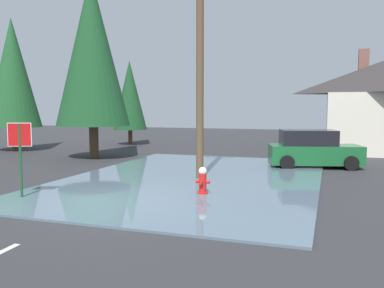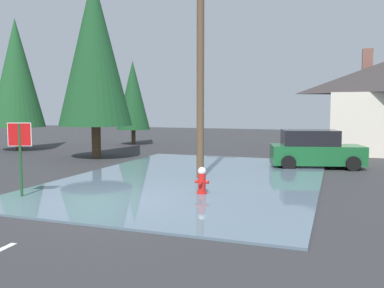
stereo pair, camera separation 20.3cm
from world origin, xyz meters
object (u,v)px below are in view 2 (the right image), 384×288
Objects in this scene: stop_sign_near at (20,145)px; utility_pole at (200,52)px; pine_tree_short_left at (94,51)px; fire_hydrant at (202,182)px; pine_tree_mid_left at (17,73)px; pine_tree_tall_left at (133,95)px; parked_car at (315,150)px.

stop_sign_near is 0.25× the size of utility_pole.
utility_pole is at bearing -30.87° from pine_tree_short_left.
stop_sign_near is at bearing -156.08° from fire_hydrant.
stop_sign_near is at bearing -47.31° from pine_tree_mid_left.
pine_tree_tall_left is at bearing 124.41° from fire_hydrant.
fire_hydrant is at bearing -55.59° from pine_tree_tall_left.
pine_tree_tall_left reaches higher than stop_sign_near.
utility_pole is 15.37m from pine_tree_tall_left.
pine_tree_short_left reaches higher than utility_pole.
parked_car is 18.62m from pine_tree_mid_left.
pine_tree_tall_left is at bearing 103.30° from pine_tree_short_left.
utility_pole is at bearing -52.87° from pine_tree_tall_left.
pine_tree_mid_left reaches higher than stop_sign_near.
fire_hydrant is at bearing 23.92° from stop_sign_near.
pine_tree_mid_left is at bearing 132.69° from stop_sign_near.
pine_tree_short_left is at bearing -13.95° from pine_tree_mid_left.
pine_tree_tall_left is 8.28m from pine_tree_short_left.
parked_car is 0.52× the size of pine_tree_mid_left.
fire_hydrant is 0.21× the size of parked_car.
pine_tree_mid_left is (-15.13, 8.78, 4.42)m from fire_hydrant.
parked_car is (2.99, 7.29, 0.37)m from fire_hydrant.
pine_tree_mid_left is (-14.19, 6.11, 0.07)m from utility_pole.
utility_pole is at bearing -130.35° from parked_car.
stop_sign_near is 10.71m from pine_tree_short_left.
utility_pole reaches higher than pine_tree_tall_left.
fire_hydrant is 5.19m from utility_pole.
stop_sign_near is 12.43m from parked_car.
pine_tree_short_left is at bearing -76.70° from pine_tree_tall_left.
parked_car is at bearing -4.71° from pine_tree_mid_left.
fire_hydrant is 18.04m from pine_tree_mid_left.
stop_sign_near is 2.56× the size of fire_hydrant.
utility_pole is at bearing 50.31° from stop_sign_near.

